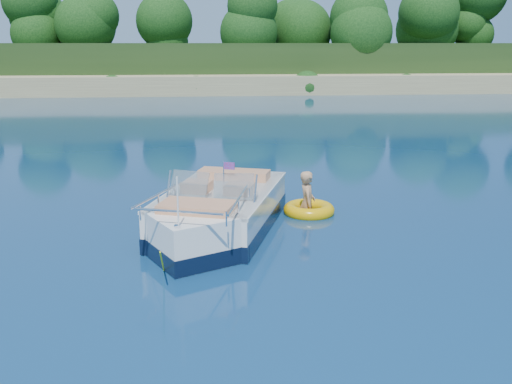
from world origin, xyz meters
The scene contains 6 objects.
ground centered at (0.00, 0.00, 0.00)m, with size 160.00×160.00×0.00m, color #0A2246.
shoreline centered at (0.00, 63.77, 0.98)m, with size 170.00×59.00×6.00m.
treeline centered at (0.04, 41.01, 5.55)m, with size 150.00×7.12×8.19m.
motorboat centered at (0.25, 1.19, 0.39)m, with size 3.32×5.87×2.02m.
tow_tube centered at (2.52, 2.47, 0.09)m, with size 1.50×1.50×0.33m.
boy centered at (2.45, 2.42, 0.00)m, with size 0.60×0.40×1.66m, color tan.
Camera 1 is at (-0.01, -10.59, 4.00)m, focal length 40.00 mm.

